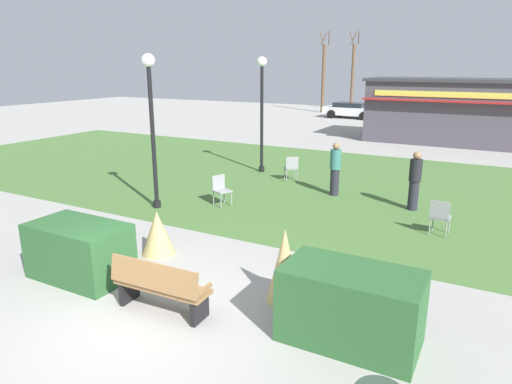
% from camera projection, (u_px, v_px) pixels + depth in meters
% --- Properties ---
extents(ground_plane, '(80.00, 80.00, 0.00)m').
position_uv_depth(ground_plane, '(141.00, 323.00, 7.27)').
color(ground_plane, '#999691').
extents(lawn_patch, '(36.00, 12.00, 0.01)m').
position_uv_depth(lawn_patch, '(338.00, 185.00, 15.60)').
color(lawn_patch, '#446B33').
rests_on(lawn_patch, ground_plane).
extents(park_bench, '(1.72, 0.59, 0.95)m').
position_uv_depth(park_bench, '(160.00, 286.00, 7.46)').
color(park_bench, olive).
rests_on(park_bench, ground_plane).
extents(hedge_left, '(1.92, 1.10, 1.09)m').
position_uv_depth(hedge_left, '(80.00, 251.00, 8.72)').
color(hedge_left, '#28562B').
rests_on(hedge_left, ground_plane).
extents(hedge_right, '(2.01, 1.10, 1.15)m').
position_uv_depth(hedge_right, '(351.00, 306.00, 6.66)').
color(hedge_right, '#28562B').
rests_on(hedge_right, ground_plane).
extents(ornamental_grass_behind_left, '(0.74, 0.74, 0.97)m').
position_uv_depth(ornamental_grass_behind_left, '(158.00, 233.00, 9.84)').
color(ornamental_grass_behind_left, tan).
rests_on(ornamental_grass_behind_left, ground_plane).
extents(ornamental_grass_behind_right, '(0.61, 0.61, 1.34)m').
position_uv_depth(ornamental_grass_behind_right, '(285.00, 265.00, 7.80)').
color(ornamental_grass_behind_right, tan).
rests_on(ornamental_grass_behind_right, ground_plane).
extents(lamppost_mid, '(0.36, 0.36, 4.30)m').
position_uv_depth(lamppost_mid, '(152.00, 114.00, 12.47)').
color(lamppost_mid, black).
rests_on(lamppost_mid, ground_plane).
extents(lamppost_far, '(0.36, 0.36, 4.30)m').
position_uv_depth(lamppost_far, '(262.00, 101.00, 16.90)').
color(lamppost_far, black).
rests_on(lamppost_far, ground_plane).
extents(food_kiosk, '(10.68, 4.20, 3.35)m').
position_uv_depth(food_kiosk, '(473.00, 112.00, 23.41)').
color(food_kiosk, '#47424C').
rests_on(food_kiosk, ground_plane).
extents(cafe_chair_west, '(0.62, 0.62, 0.89)m').
position_uv_depth(cafe_chair_west, '(291.00, 166.00, 16.09)').
color(cafe_chair_west, gray).
rests_on(cafe_chair_west, ground_plane).
extents(cafe_chair_east, '(0.47, 0.47, 0.89)m').
position_uv_depth(cafe_chair_east, '(440.00, 215.00, 10.89)').
color(cafe_chair_east, gray).
rests_on(cafe_chair_east, ground_plane).
extents(cafe_chair_north, '(0.57, 0.57, 0.89)m').
position_uv_depth(cafe_chair_north, '(221.00, 188.00, 13.29)').
color(cafe_chair_north, gray).
rests_on(cafe_chair_north, ground_plane).
extents(person_strolling, '(0.34, 0.34, 1.69)m').
position_uv_depth(person_strolling, '(415.00, 181.00, 12.76)').
color(person_strolling, '#23232D').
rests_on(person_strolling, ground_plane).
extents(person_standing, '(0.34, 0.34, 1.69)m').
position_uv_depth(person_standing, '(335.00, 169.00, 14.21)').
color(person_standing, '#23232D').
rests_on(person_standing, ground_plane).
extents(parked_car_west_slot, '(4.29, 2.23, 1.20)m').
position_uv_depth(parked_car_west_slot, '(351.00, 110.00, 35.31)').
color(parked_car_west_slot, silver).
rests_on(parked_car_west_slot, ground_plane).
extents(parked_car_center_slot, '(4.27, 2.18, 1.20)m').
position_uv_depth(parked_car_center_slot, '(417.00, 113.00, 33.06)').
color(parked_car_center_slot, black).
rests_on(parked_car_center_slot, ground_plane).
extents(tree_left_bg, '(0.91, 0.96, 6.79)m').
position_uv_depth(tree_left_bg, '(323.00, 77.00, 39.08)').
color(tree_left_bg, brown).
rests_on(tree_left_bg, ground_plane).
extents(tree_right_bg, '(0.91, 0.96, 6.91)m').
position_uv_depth(tree_right_bg, '(353.00, 76.00, 41.18)').
color(tree_right_bg, brown).
rests_on(tree_right_bg, ground_plane).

